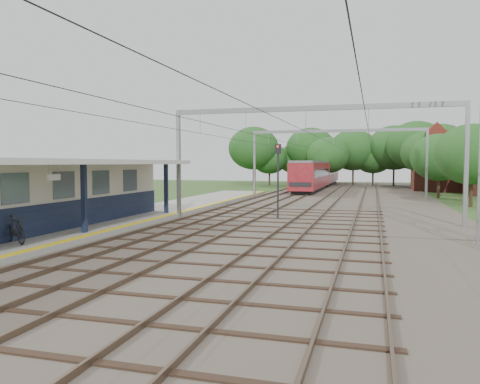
% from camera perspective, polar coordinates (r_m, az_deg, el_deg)
% --- Properties ---
extents(ground, '(160.00, 160.00, 0.00)m').
position_cam_1_polar(ground, '(15.24, -12.70, -10.23)').
color(ground, '#2D4C1E').
rests_on(ground, ground).
extents(ballast_bed, '(18.00, 90.00, 0.10)m').
position_cam_1_polar(ballast_bed, '(43.23, 11.77, -1.26)').
color(ballast_bed, '#473D33').
rests_on(ballast_bed, ground).
extents(platform, '(5.00, 52.00, 0.35)m').
position_cam_1_polar(platform, '(30.88, -12.45, -2.93)').
color(platform, gray).
rests_on(platform, ground).
extents(yellow_stripe, '(0.45, 52.00, 0.01)m').
position_cam_1_polar(yellow_stripe, '(29.86, -8.65, -2.75)').
color(yellow_stripe, yellow).
rests_on(yellow_stripe, platform).
extents(station_building, '(3.41, 18.00, 3.40)m').
position_cam_1_polar(station_building, '(25.65, -22.71, -0.22)').
color(station_building, beige).
rests_on(station_building, platform).
extents(canopy, '(6.40, 20.00, 3.44)m').
position_cam_1_polar(canopy, '(24.13, -22.23, 3.37)').
color(canopy, '#111A37').
rests_on(canopy, platform).
extents(rail_tracks, '(11.80, 88.00, 0.15)m').
position_cam_1_polar(rail_tracks, '(43.47, 8.48, -1.03)').
color(rail_tracks, brown).
rests_on(rail_tracks, ballast_bed).
extents(catenary_system, '(17.22, 88.00, 7.00)m').
position_cam_1_polar(catenary_system, '(38.48, 10.43, 6.32)').
color(catenary_system, gray).
rests_on(catenary_system, ground).
extents(tree_band, '(31.72, 30.88, 8.82)m').
position_cam_1_polar(tree_band, '(70.18, 13.34, 4.51)').
color(tree_band, '#382619').
rests_on(tree_band, ground).
extents(house_far, '(8.00, 6.12, 8.66)m').
position_cam_1_polar(house_far, '(65.57, 23.79, 2.91)').
color(house_far, brown).
rests_on(house_far, ground).
extents(bicycle, '(1.95, 1.34, 1.15)m').
position_cam_1_polar(bicycle, '(21.02, -25.73, -4.14)').
color(bicycle, black).
rests_on(bicycle, platform).
extents(train, '(2.89, 35.94, 3.79)m').
position_cam_1_polar(train, '(68.74, 9.61, 2.24)').
color(train, black).
rests_on(train, ballast_bed).
extents(signal_post, '(0.38, 0.33, 4.80)m').
position_cam_1_polar(signal_post, '(29.48, 4.65, 2.60)').
color(signal_post, black).
rests_on(signal_post, ground).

